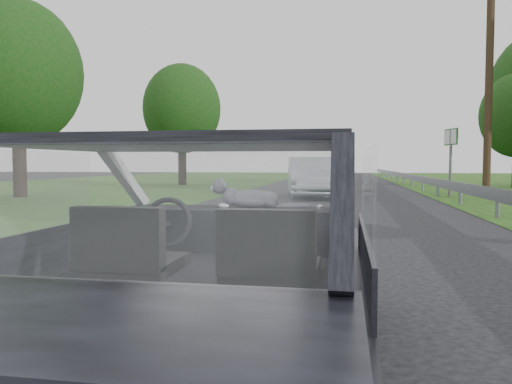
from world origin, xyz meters
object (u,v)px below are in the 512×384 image
at_px(cat, 251,197).
at_px(utility_pole, 489,84).
at_px(subject_car, 211,263).
at_px(other_car, 311,177).
at_px(highway_sign, 450,163).

bearing_deg(cat, utility_pole, 57.24).
bearing_deg(subject_car, utility_pole, 70.68).
bearing_deg(other_car, cat, -95.74).
xyz_separation_m(subject_car, cat, (0.12, 0.67, 0.35)).
distance_m(subject_car, cat, 0.76).
height_order(subject_car, highway_sign, highway_sign).
bearing_deg(utility_pole, other_car, -176.47).
xyz_separation_m(subject_car, highway_sign, (4.84, 17.84, 0.62)).
distance_m(subject_car, highway_sign, 18.50).
relative_size(subject_car, other_car, 0.83).
distance_m(highway_sign, utility_pole, 3.24).
distance_m(cat, other_car, 16.08).
bearing_deg(cat, other_car, 79.37).
height_order(subject_car, cat, subject_car).
relative_size(cat, highway_sign, 0.19).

